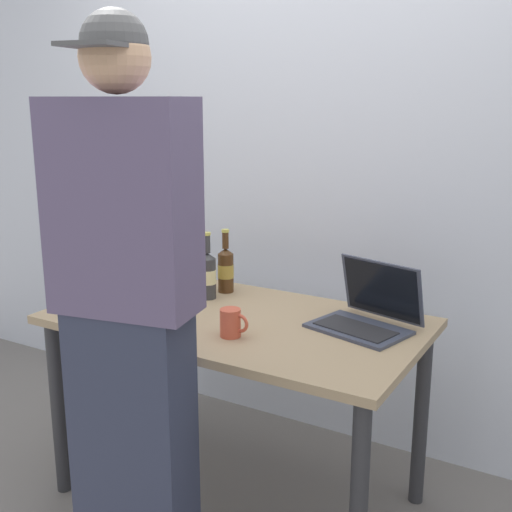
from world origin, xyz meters
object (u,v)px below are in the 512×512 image
at_px(beer_bottle_dark, 207,274).
at_px(coffee_mug, 231,323).
at_px(person_figure, 129,323).
at_px(laptop, 368,312).
at_px(beer_bottle_brown, 226,269).
at_px(beer_bottle_amber, 175,266).

bearing_deg(beer_bottle_dark, coffee_mug, -45.12).
bearing_deg(person_figure, laptop, 56.99).
bearing_deg(laptop, beer_bottle_brown, 171.15).
bearing_deg(laptop, beer_bottle_amber, -178.19).
distance_m(beer_bottle_dark, coffee_mug, 0.46).
bearing_deg(beer_bottle_dark, beer_bottle_amber, -173.09).
bearing_deg(laptop, beer_bottle_dark, -179.30).
relative_size(laptop, coffee_mug, 3.65).
distance_m(laptop, beer_bottle_dark, 0.70).
bearing_deg(coffee_mug, beer_bottle_amber, 147.20).
bearing_deg(beer_bottle_amber, beer_bottle_dark, 6.91).
bearing_deg(person_figure, beer_bottle_dark, 106.63).
height_order(beer_bottle_dark, person_figure, person_figure).
bearing_deg(coffee_mug, beer_bottle_brown, 124.93).
bearing_deg(person_figure, beer_bottle_brown, 103.45).
relative_size(laptop, beer_bottle_brown, 1.45).
distance_m(laptop, beer_bottle_amber, 0.85).
xyz_separation_m(person_figure, coffee_mug, (0.10, 0.41, -0.11)).
bearing_deg(beer_bottle_amber, laptop, 1.81).
bearing_deg(person_figure, coffee_mug, 75.74).
distance_m(laptop, coffee_mug, 0.50).
xyz_separation_m(beer_bottle_brown, beer_bottle_amber, (-0.17, -0.13, 0.02)).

